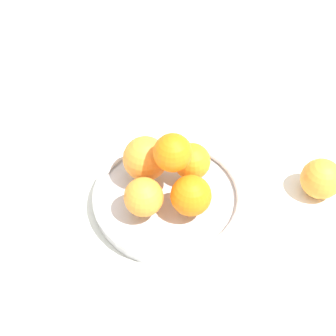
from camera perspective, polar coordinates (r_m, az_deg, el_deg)
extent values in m
plane|color=silver|center=(0.87, 0.00, -4.32)|extent=(4.00, 4.00, 0.00)
cylinder|color=silver|center=(0.86, 0.00, -3.89)|extent=(0.27, 0.27, 0.02)
torus|color=silver|center=(0.85, 0.00, -3.16)|extent=(0.27, 0.27, 0.01)
sphere|color=orange|center=(0.84, 2.95, 0.81)|extent=(0.07, 0.07, 0.07)
sphere|color=orange|center=(0.84, -2.78, 1.16)|extent=(0.08, 0.08, 0.08)
sphere|color=orange|center=(0.79, -2.99, -3.56)|extent=(0.07, 0.07, 0.07)
sphere|color=orange|center=(0.79, 2.82, -3.38)|extent=(0.07, 0.07, 0.07)
sphere|color=orange|center=(0.78, 0.58, 1.88)|extent=(0.07, 0.07, 0.07)
sphere|color=orange|center=(0.90, 18.17, -1.25)|extent=(0.08, 0.08, 0.08)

